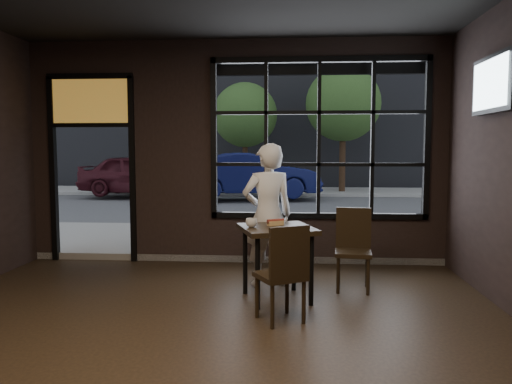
# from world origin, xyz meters

# --- Properties ---
(floor) EXTENTS (6.00, 7.00, 0.02)m
(floor) POSITION_xyz_m (0.00, 0.00, -0.01)
(floor) COLOR black
(floor) RESTS_ON ground
(window_frame) EXTENTS (3.06, 0.12, 2.28)m
(window_frame) POSITION_xyz_m (1.20, 3.50, 1.80)
(window_frame) COLOR black
(window_frame) RESTS_ON ground
(stained_transom) EXTENTS (1.20, 0.06, 0.70)m
(stained_transom) POSITION_xyz_m (-2.10, 3.50, 2.35)
(stained_transom) COLOR orange
(stained_transom) RESTS_ON ground
(street_asphalt) EXTENTS (60.00, 41.00, 0.04)m
(street_asphalt) POSITION_xyz_m (0.00, 24.00, -0.02)
(street_asphalt) COLOR #545456
(street_asphalt) RESTS_ON ground
(building_across) EXTENTS (28.00, 12.00, 15.00)m
(building_across) POSITION_xyz_m (0.00, 23.00, 7.50)
(building_across) COLOR #5B5956
(building_across) RESTS_ON ground
(cafe_table) EXTENTS (0.95, 0.95, 0.81)m
(cafe_table) POSITION_xyz_m (0.66, 1.75, 0.41)
(cafe_table) COLOR black
(cafe_table) RESTS_ON floor
(chair_near) EXTENTS (0.56, 0.56, 0.95)m
(chair_near) POSITION_xyz_m (0.71, 1.07, 0.48)
(chair_near) COLOR black
(chair_near) RESTS_ON floor
(chair_window) EXTENTS (0.46, 0.46, 0.96)m
(chair_window) POSITION_xyz_m (1.54, 2.17, 0.48)
(chair_window) COLOR black
(chair_window) RESTS_ON floor
(man) EXTENTS (0.73, 0.60, 1.72)m
(man) POSITION_xyz_m (0.53, 2.33, 0.86)
(man) COLOR silver
(man) RESTS_ON floor
(hotdog) EXTENTS (0.21, 0.17, 0.06)m
(hotdog) POSITION_xyz_m (0.64, 1.86, 0.84)
(hotdog) COLOR tan
(hotdog) RESTS_ON cafe_table
(cup) EXTENTS (0.17, 0.17, 0.10)m
(cup) POSITION_xyz_m (0.39, 1.70, 0.86)
(cup) COLOR silver
(cup) RESTS_ON cafe_table
(tv) EXTENTS (0.12, 1.04, 0.61)m
(tv) POSITION_xyz_m (2.93, 1.83, 2.34)
(tv) COLOR black
(tv) RESTS_ON wall_right
(navy_car) EXTENTS (4.53, 2.30, 1.42)m
(navy_car) POSITION_xyz_m (-0.46, 12.13, 0.81)
(navy_car) COLOR #0C113B
(navy_car) RESTS_ON street_asphalt
(maroon_car) EXTENTS (4.12, 1.95, 1.36)m
(maroon_car) POSITION_xyz_m (-4.20, 12.57, 0.78)
(maroon_car) COLOR #3B1017
(maroon_car) RESTS_ON street_asphalt
(tree_left) EXTENTS (2.40, 2.40, 4.10)m
(tree_left) POSITION_xyz_m (-0.93, 15.04, 2.89)
(tree_left) COLOR #332114
(tree_left) RESTS_ON street_asphalt
(tree_right) EXTENTS (2.69, 2.69, 4.60)m
(tree_right) POSITION_xyz_m (2.65, 14.67, 3.24)
(tree_right) COLOR #332114
(tree_right) RESTS_ON street_asphalt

